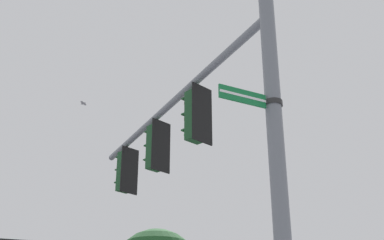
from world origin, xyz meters
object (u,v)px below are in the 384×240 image
at_px(traffic_light_mid_outer, 125,172).
at_px(bird_flying, 83,103).
at_px(traffic_light_mid_inner, 155,148).
at_px(street_name_sign, 259,100).
at_px(traffic_light_nearest_pole, 195,116).

relative_size(traffic_light_mid_outer, bird_flying, 4.84).
xyz_separation_m(traffic_light_mid_inner, bird_flying, (1.12, 5.06, 3.27)).
height_order(traffic_light_mid_inner, street_name_sign, traffic_light_mid_inner).
xyz_separation_m(traffic_light_mid_outer, bird_flying, (0.54, 3.19, 3.27)).
bearing_deg(bird_flying, traffic_light_mid_outer, -99.63).
distance_m(traffic_light_mid_outer, bird_flying, 4.60).
distance_m(street_name_sign, bird_flying, 10.51).
xyz_separation_m(traffic_light_mid_inner, traffic_light_mid_outer, (0.58, 1.87, 0.00)).
xyz_separation_m(traffic_light_nearest_pole, street_name_sign, (-0.99, -2.36, -0.83)).
bearing_deg(traffic_light_nearest_pole, traffic_light_mid_outer, 72.76).
height_order(traffic_light_mid_outer, street_name_sign, traffic_light_mid_outer).
height_order(traffic_light_nearest_pole, bird_flying, bird_flying).
xyz_separation_m(traffic_light_nearest_pole, bird_flying, (1.70, 6.94, 3.27)).
bearing_deg(street_name_sign, traffic_light_nearest_pole, 67.22).
relative_size(traffic_light_mid_inner, traffic_light_mid_outer, 1.00).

